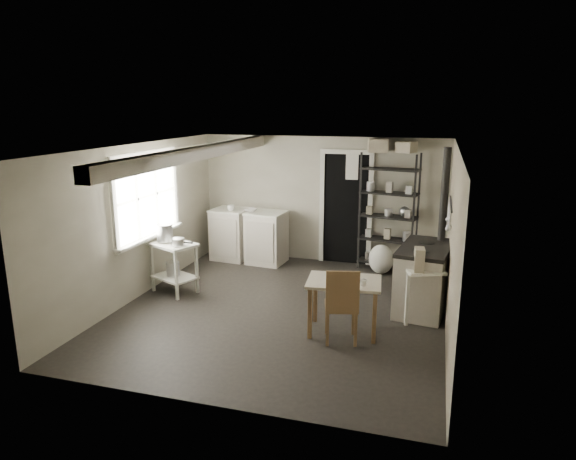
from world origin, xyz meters
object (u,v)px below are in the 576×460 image
(stove, at_px, (424,280))
(work_table, at_px, (344,304))
(base_cabinets, at_px, (249,237))
(shelf_rack, at_px, (388,217))
(prep_table, at_px, (174,267))
(flour_sack, at_px, (381,260))
(stockpot, at_px, (165,233))
(chair, at_px, (341,303))

(stove, xyz_separation_m, work_table, (-0.95, -1.07, -0.06))
(base_cabinets, height_order, shelf_rack, shelf_rack)
(prep_table, relative_size, stove, 0.66)
(work_table, relative_size, flour_sack, 1.80)
(flour_sack, bearing_deg, stockpot, -150.15)
(base_cabinets, relative_size, stove, 1.23)
(flour_sack, bearing_deg, work_table, -94.58)
(shelf_rack, distance_m, flour_sack, 0.77)
(prep_table, distance_m, flour_sack, 3.49)
(shelf_rack, bearing_deg, stove, -58.43)
(prep_table, bearing_deg, base_cabinets, 74.66)
(base_cabinets, xyz_separation_m, work_table, (2.26, -2.59, -0.08))
(work_table, height_order, chair, chair)
(stockpot, relative_size, base_cabinets, 0.18)
(stockpot, height_order, stove, stockpot)
(shelf_rack, xyz_separation_m, flour_sack, (-0.06, -0.28, -0.71))
(stove, height_order, flour_sack, stove)
(prep_table, distance_m, shelf_rack, 3.73)
(flour_sack, bearing_deg, shelf_rack, 77.76)
(base_cabinets, distance_m, stove, 3.55)
(chair, bearing_deg, prep_table, 147.60)
(stove, bearing_deg, shelf_rack, 119.87)
(prep_table, distance_m, base_cabinets, 1.96)
(stockpot, bearing_deg, chair, -18.09)
(stove, height_order, work_table, stove)
(flour_sack, bearing_deg, base_cabinets, 178.21)
(prep_table, xyz_separation_m, chair, (2.79, -0.94, 0.08))
(base_cabinets, xyz_separation_m, chair, (2.27, -2.83, 0.02))
(shelf_rack, bearing_deg, chair, -84.81)
(base_cabinets, relative_size, shelf_rack, 0.71)
(prep_table, height_order, chair, chair)
(stove, xyz_separation_m, flour_sack, (-0.75, 1.44, -0.20))
(chair, relative_size, flour_sack, 1.88)
(shelf_rack, height_order, stove, shelf_rack)
(work_table, distance_m, flour_sack, 2.52)
(shelf_rack, xyz_separation_m, stove, (0.69, -1.73, -0.51))
(shelf_rack, bearing_deg, flour_sack, -92.37)
(work_table, xyz_separation_m, chair, (0.01, -0.24, 0.10))
(stockpot, xyz_separation_m, base_cabinets, (0.66, 1.87, -0.48))
(shelf_rack, bearing_deg, prep_table, -135.55)
(base_cabinets, height_order, chair, chair)
(flour_sack, bearing_deg, prep_table, -148.70)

